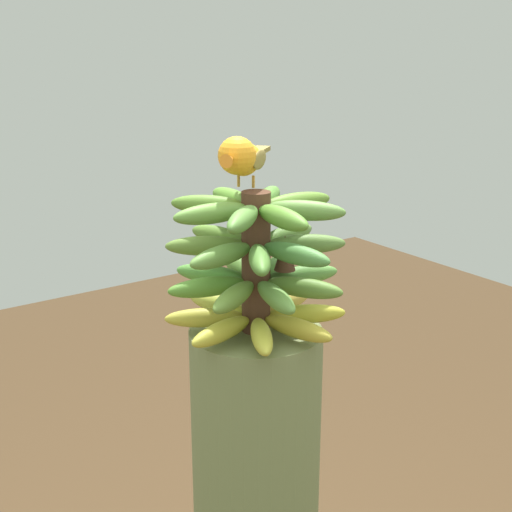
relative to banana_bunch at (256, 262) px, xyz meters
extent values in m
cylinder|color=#4C2D1E|center=(0.00, 0.00, 0.00)|extent=(0.05, 0.05, 0.24)
ellipsoid|color=#A9B13C|center=(-0.08, -0.02, -0.10)|extent=(0.14, 0.07, 0.03)
ellipsoid|color=gold|center=(-0.04, -0.08, -0.10)|extent=(0.09, 0.13, 0.03)
ellipsoid|color=gold|center=(0.02, -0.09, -0.10)|extent=(0.07, 0.14, 0.03)
ellipsoid|color=gold|center=(0.08, -0.04, -0.10)|extent=(0.13, 0.09, 0.03)
ellipsoid|color=gold|center=(0.09, 0.02, -0.10)|extent=(0.14, 0.07, 0.03)
ellipsoid|color=gold|center=(0.04, 0.08, -0.10)|extent=(0.09, 0.13, 0.03)
ellipsoid|color=gold|center=(-0.02, 0.08, -0.10)|extent=(0.07, 0.14, 0.03)
ellipsoid|color=#A9B238|center=(-0.08, 0.04, -0.10)|extent=(0.13, 0.09, 0.03)
ellipsoid|color=#557C2E|center=(0.07, 0.04, -0.03)|extent=(0.13, 0.10, 0.03)
ellipsoid|color=#548C39|center=(0.02, 0.08, -0.03)|extent=(0.06, 0.14, 0.03)
ellipsoid|color=#4E8733|center=(-0.04, 0.07, -0.03)|extent=(0.10, 0.13, 0.03)
ellipsoid|color=#4E7C2B|center=(-0.08, 0.02, -0.03)|extent=(0.14, 0.06, 0.03)
ellipsoid|color=#4B8933|center=(-0.07, -0.04, -0.03)|extent=(0.13, 0.10, 0.03)
ellipsoid|color=#50872B|center=(-0.02, -0.08, -0.03)|extent=(0.06, 0.14, 0.03)
ellipsoid|color=#597A2D|center=(0.04, -0.07, -0.03)|extent=(0.10, 0.13, 0.03)
ellipsoid|color=#558236|center=(0.08, -0.02, -0.03)|extent=(0.14, 0.06, 0.03)
ellipsoid|color=#52812A|center=(-0.07, 0.04, 0.03)|extent=(0.13, 0.10, 0.03)
ellipsoid|color=#567E2B|center=(-0.08, -0.02, 0.03)|extent=(0.14, 0.06, 0.03)
ellipsoid|color=#5A7D2D|center=(-0.04, -0.07, 0.03)|extent=(0.10, 0.13, 0.03)
ellipsoid|color=#598637|center=(0.02, -0.08, 0.03)|extent=(0.06, 0.14, 0.03)
ellipsoid|color=#4E7F31|center=(0.07, -0.04, 0.03)|extent=(0.13, 0.10, 0.03)
ellipsoid|color=#4A843C|center=(0.08, 0.02, 0.03)|extent=(0.14, 0.06, 0.03)
ellipsoid|color=#577C36|center=(0.04, 0.07, 0.03)|extent=(0.10, 0.13, 0.03)
ellipsoid|color=#557F34|center=(-0.02, 0.08, 0.03)|extent=(0.06, 0.14, 0.03)
ellipsoid|color=#518634|center=(-0.05, 0.06, 0.09)|extent=(0.11, 0.12, 0.03)
ellipsoid|color=#568C2C|center=(-0.08, 0.01, 0.09)|extent=(0.14, 0.04, 0.03)
ellipsoid|color=#537F2A|center=(-0.06, -0.05, 0.09)|extent=(0.12, 0.11, 0.03)
ellipsoid|color=#598933|center=(-0.01, -0.08, 0.09)|extent=(0.04, 0.14, 0.03)
ellipsoid|color=#528235|center=(0.05, -0.06, 0.09)|extent=(0.11, 0.12, 0.03)
ellipsoid|color=#50842B|center=(0.08, -0.01, 0.09)|extent=(0.14, 0.04, 0.03)
ellipsoid|color=#5A8739|center=(0.06, 0.05, 0.09)|extent=(0.12, 0.11, 0.03)
ellipsoid|color=#547E28|center=(0.01, 0.08, 0.09)|extent=(0.04, 0.14, 0.03)
cone|color=#4C2D1E|center=(-0.05, -0.01, 0.04)|extent=(0.04, 0.04, 0.06)
cone|color=#4C2D1E|center=(0.03, 0.04, 0.02)|extent=(0.04, 0.04, 0.06)
cylinder|color=#C68933|center=(-0.05, 0.00, 0.13)|extent=(0.01, 0.00, 0.02)
cylinder|color=#C68933|center=(-0.03, 0.01, 0.13)|extent=(0.01, 0.00, 0.02)
ellipsoid|color=orange|center=(-0.04, 0.01, 0.17)|extent=(0.10, 0.11, 0.05)
ellipsoid|color=olive|center=(-0.06, -0.01, 0.17)|extent=(0.05, 0.06, 0.03)
ellipsoid|color=olive|center=(-0.02, 0.02, 0.17)|extent=(0.05, 0.06, 0.03)
cube|color=olive|center=(-0.09, 0.07, 0.17)|extent=(0.07, 0.07, 0.01)
sphere|color=orange|center=(-0.01, -0.03, 0.18)|extent=(0.06, 0.06, 0.06)
sphere|color=black|center=(0.01, -0.02, 0.18)|extent=(0.01, 0.01, 0.01)
cone|color=orange|center=(0.01, -0.06, 0.18)|extent=(0.04, 0.04, 0.02)
camera|label=1|loc=(0.92, -0.65, 0.35)|focal=49.68mm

